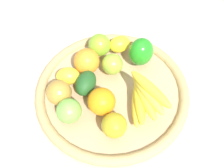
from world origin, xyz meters
TOP-DOWN VIEW (x-y plane):
  - ground_plane at (0.00, 0.00)m, footprint 2.40×2.40m
  - basket at (0.00, 0.00)m, footprint 0.46×0.46m
  - lemon_0 at (-0.05, -0.14)m, footprint 0.08×0.07m
  - apple_4 at (0.02, 0.14)m, footprint 0.08×0.08m
  - banana_bunch at (-0.07, 0.07)m, footprint 0.12×0.16m
  - apple_3 at (-0.01, -0.06)m, footprint 0.09×0.09m
  - avocado at (0.07, -0.01)m, footprint 0.09×0.10m
  - apple_1 at (0.01, -0.14)m, footprint 0.08×0.08m
  - apple_0 at (0.13, 0.07)m, footprint 0.10×0.10m
  - apple_2 at (0.15, 0.01)m, footprint 0.08×0.08m
  - bell_pepper at (-0.11, -0.08)m, footprint 0.11×0.11m
  - orange_1 at (0.06, -0.08)m, footprint 0.10×0.10m
  - lemon_1 at (0.12, -0.05)m, footprint 0.08×0.06m
  - orange_0 at (0.04, 0.06)m, footprint 0.09×0.09m

SIDE VIEW (x-z plane):
  - ground_plane at x=0.00m, z-range 0.00..0.00m
  - basket at x=0.00m, z-range 0.00..0.04m
  - lemon_1 at x=0.12m, z-range 0.04..0.09m
  - lemon_0 at x=-0.05m, z-range 0.04..0.09m
  - avocado at x=0.07m, z-range 0.04..0.10m
  - apple_3 at x=-0.01m, z-range 0.04..0.10m
  - apple_4 at x=0.02m, z-range 0.04..0.11m
  - apple_0 at x=0.13m, z-range 0.04..0.11m
  - apple_1 at x=0.01m, z-range 0.04..0.11m
  - apple_2 at x=0.15m, z-range 0.04..0.11m
  - orange_0 at x=0.04m, z-range 0.04..0.12m
  - orange_1 at x=0.06m, z-range 0.04..0.12m
  - banana_bunch at x=-0.07m, z-range 0.04..0.12m
  - bell_pepper at x=-0.11m, z-range 0.04..0.13m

